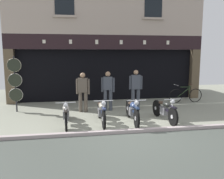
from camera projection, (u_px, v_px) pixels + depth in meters
name	position (u px, v px, depth m)	size (l,w,h in m)	color
ground	(144.00, 147.00, 6.21)	(21.85, 22.00, 0.18)	gray
shop_facade	(103.00, 65.00, 13.72)	(10.15, 4.42, 6.52)	black
motorcycle_left	(66.00, 113.00, 7.95)	(0.62, 1.94, 0.90)	black
motorcycle_center_left	(101.00, 111.00, 8.16)	(0.62, 2.03, 0.92)	black
motorcycle_center	(132.00, 110.00, 8.22)	(0.62, 2.08, 0.93)	black
motorcycle_center_right	(165.00, 109.00, 8.46)	(0.62, 1.92, 0.90)	black
salesman_left	(83.00, 90.00, 9.68)	(0.55, 0.30, 1.63)	brown
shopkeeper_center	(108.00, 89.00, 9.93)	(0.55, 0.29, 1.65)	#3D424C
salesman_right	(136.00, 88.00, 10.02)	(0.56, 0.27, 1.71)	#3D424C
tyre_sign_pole	(15.00, 81.00, 9.62)	(0.55, 0.06, 2.29)	#232328
advert_board_near	(156.00, 65.00, 12.60)	(0.81, 0.03, 0.97)	silver
advert_board_far	(173.00, 66.00, 12.76)	(0.75, 0.03, 0.92)	silver
leaning_bicycle	(186.00, 95.00, 11.66)	(1.75, 0.50, 0.94)	black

